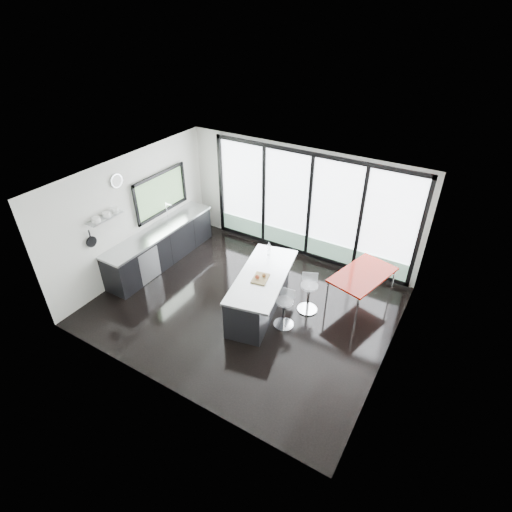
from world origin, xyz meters
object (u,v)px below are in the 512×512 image
Objects in this scene: bar_stool_near at (284,313)px; red_table at (360,289)px; bar_stool_far at (308,297)px; island at (259,291)px.

bar_stool_near is 0.44× the size of red_table.
bar_stool_far is 0.46× the size of red_table.
bar_stool_near is at bearing -126.59° from red_table.
bar_stool_near is (0.69, -0.19, -0.13)m from island.
red_table reaches higher than bar_stool_near.
island is 1.61× the size of red_table.
red_table is at bearing 48.53° from bar_stool_near.
bar_stool_far is at bearing -137.89° from red_table.
bar_stool_far is (0.91, 0.48, -0.12)m from island.
bar_stool_near is 0.71m from bar_stool_far.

